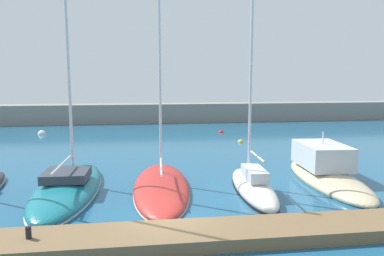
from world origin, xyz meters
TOP-DOWN VIEW (x-y plane):
  - ground_plane at (0.00, 0.00)m, footprint 120.00×120.00m
  - dock_pier at (0.00, -1.72)m, footprint 27.03×2.19m
  - breakwater_seawall at (0.00, 35.33)m, footprint 108.00×3.06m
  - sailboat_teal_second at (-5.01, 5.07)m, footprint 3.40×10.33m
  - sailboat_red_third at (-0.03, 4.86)m, footprint 3.43×9.95m
  - sailboat_ivory_fourth at (4.78, 3.60)m, footprint 2.04×7.14m
  - motorboat_sand_fifth at (9.76, 5.29)m, footprint 3.42×9.46m
  - mooring_buoy_yellow at (8.16, 18.53)m, footprint 0.52×0.52m
  - mooring_buoy_white at (-11.88, 26.11)m, footprint 0.85×0.85m
  - mooring_buoy_red at (7.59, 24.72)m, footprint 0.54×0.54m
  - dock_bollard at (-5.02, -1.72)m, footprint 0.20×0.20m

SIDE VIEW (x-z plane):
  - ground_plane at x=0.00m, z-range 0.00..0.00m
  - mooring_buoy_yellow at x=8.16m, z-range -0.26..0.26m
  - mooring_buoy_white at x=-11.88m, z-range -0.43..0.43m
  - mooring_buoy_red at x=7.59m, z-range -0.27..0.27m
  - sailboat_red_third at x=-0.03m, z-range -9.03..9.47m
  - dock_pier at x=0.00m, z-range 0.00..0.49m
  - sailboat_teal_second at x=-5.01m, z-range -7.35..7.99m
  - sailboat_ivory_fourth at x=4.78m, z-range -6.12..6.97m
  - motorboat_sand_fifth at x=9.76m, z-range -1.05..2.21m
  - dock_bollard at x=-5.02m, z-range 0.49..0.93m
  - breakwater_seawall at x=0.00m, z-range 0.00..2.53m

